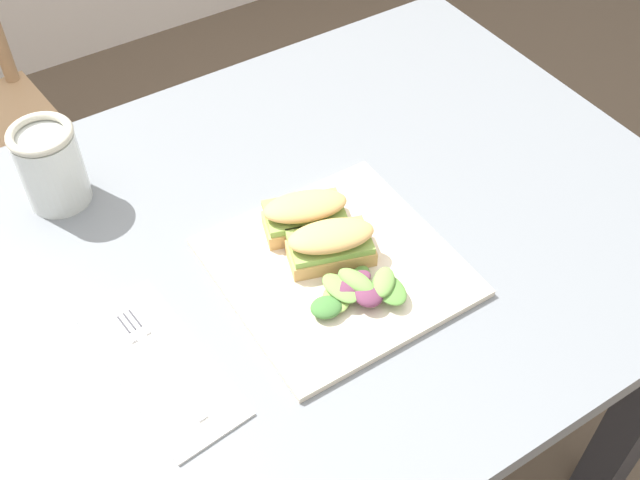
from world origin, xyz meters
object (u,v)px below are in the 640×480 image
object	(u,v)px
dining_table	(249,322)
sandwich_half_back	(305,214)
sandwich_half_front	(331,244)
fork_on_napkin	(154,354)
mason_jar_iced_tea	(52,169)
plate_lunch	(336,267)

from	to	relation	value
dining_table	sandwich_half_back	world-z (taller)	sandwich_half_back
dining_table	sandwich_half_back	xyz separation A→B (m)	(0.10, 0.00, 0.17)
sandwich_half_front	dining_table	bearing A→B (deg)	148.37
dining_table	sandwich_half_front	world-z (taller)	sandwich_half_front
sandwich_half_back	fork_on_napkin	bearing A→B (deg)	-163.94
mason_jar_iced_tea	dining_table	bearing A→B (deg)	-57.47
plate_lunch	mason_jar_iced_tea	xyz separation A→B (m)	(-0.26, 0.32, 0.05)
dining_table	plate_lunch	xyz separation A→B (m)	(0.10, -0.07, 0.13)
plate_lunch	sandwich_half_front	world-z (taller)	sandwich_half_front
sandwich_half_back	plate_lunch	bearing A→B (deg)	-89.70
sandwich_half_front	sandwich_half_back	xyz separation A→B (m)	(0.00, 0.06, 0.00)
plate_lunch	sandwich_half_front	xyz separation A→B (m)	(-0.00, 0.01, 0.03)
sandwich_half_front	mason_jar_iced_tea	distance (m)	0.40
dining_table	fork_on_napkin	size ratio (longest dim) A/B	6.93
plate_lunch	sandwich_half_back	size ratio (longest dim) A/B	2.34
plate_lunch	sandwich_half_back	distance (m)	0.08
sandwich_half_back	mason_jar_iced_tea	distance (m)	0.36
dining_table	sandwich_half_back	distance (m)	0.19
dining_table	fork_on_napkin	bearing A→B (deg)	-155.37
plate_lunch	mason_jar_iced_tea	bearing A→B (deg)	128.69
dining_table	mason_jar_iced_tea	size ratio (longest dim) A/B	10.38
dining_table	sandwich_half_back	bearing A→B (deg)	1.04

